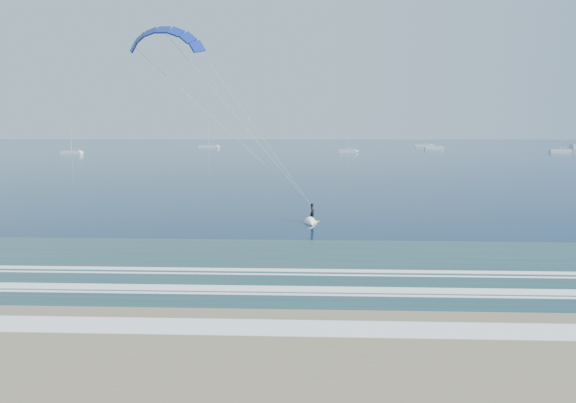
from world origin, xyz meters
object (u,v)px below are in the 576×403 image
at_px(sailboat_1, 209,147).
at_px(sailboat_3, 424,146).
at_px(sailboat_0, 72,153).
at_px(sailboat_5, 560,151).
at_px(sailboat_2, 348,151).
at_px(sailboat_4, 433,148).
at_px(kitesurfer_rig, 243,124).

xyz_separation_m(sailboat_1, sailboat_3, (110.80, 18.95, -0.00)).
distance_m(sailboat_0, sailboat_5, 189.94).
xyz_separation_m(sailboat_3, sailboat_5, (39.63, -65.04, -0.01)).
height_order(sailboat_2, sailboat_4, sailboat_4).
xyz_separation_m(sailboat_4, sailboat_5, (42.72, -31.20, 0.00)).
distance_m(sailboat_2, sailboat_3, 84.16).
xyz_separation_m(sailboat_0, sailboat_4, (146.02, 52.56, 0.00)).
bearing_deg(sailboat_2, sailboat_5, 3.92).
distance_m(sailboat_1, sailboat_5, 157.34).
bearing_deg(sailboat_1, sailboat_5, -17.03).
distance_m(sailboat_4, sailboat_5, 52.90).
distance_m(kitesurfer_rig, sailboat_3, 236.89).
xyz_separation_m(kitesurfer_rig, sailboat_1, (-43.85, 208.09, -9.01)).
distance_m(sailboat_1, sailboat_4, 108.74).
bearing_deg(kitesurfer_rig, sailboat_2, 82.14).
bearing_deg(sailboat_3, kitesurfer_rig, -106.43).
bearing_deg(sailboat_4, sailboat_2, -138.81).
bearing_deg(sailboat_5, sailboat_3, 121.36).
height_order(sailboat_0, sailboat_1, sailboat_1).
bearing_deg(sailboat_2, sailboat_0, -171.48).
bearing_deg(sailboat_5, kitesurfer_rig, -123.34).
xyz_separation_m(sailboat_2, sailboat_3, (45.39, 70.87, 0.02)).
xyz_separation_m(kitesurfer_rig, sailboat_3, (66.95, 227.05, -9.01)).
height_order(sailboat_1, sailboat_4, sailboat_1).
bearing_deg(sailboat_0, kitesurfer_rig, -59.71).
distance_m(kitesurfer_rig, sailboat_5, 194.13).
distance_m(sailboat_0, sailboat_4, 155.19).
height_order(kitesurfer_rig, sailboat_1, kitesurfer_rig).
bearing_deg(sailboat_5, sailboat_1, 162.97).
height_order(sailboat_3, sailboat_5, sailboat_3).
relative_size(kitesurfer_rig, sailboat_3, 1.50).
xyz_separation_m(sailboat_0, sailboat_3, (149.10, 86.41, 0.01)).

